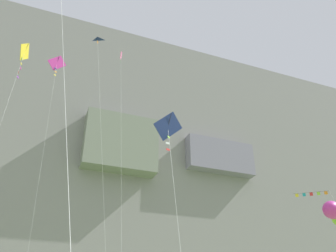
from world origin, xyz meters
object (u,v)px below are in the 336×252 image
kite_diamond_far_right (121,75)px  kite_diamond_upper_left (23,56)px  kite_diamond_low_right (169,134)px  kite_diamond_mid_left (56,70)px  kite_delta_low_center (98,57)px  kite_banner_upper_right (325,213)px

kite_diamond_far_right → kite_diamond_upper_left: (-9.78, -4.72, -4.02)m
kite_diamond_far_right → kite_diamond_upper_left: kite_diamond_far_right is taller
kite_diamond_far_right → kite_diamond_low_right: bearing=-94.0°
kite_diamond_far_right → kite_diamond_mid_left: 7.03m
kite_delta_low_center → kite_diamond_mid_left: (-3.85, 2.70, -0.77)m
kite_diamond_upper_left → kite_diamond_low_right: (8.51, -13.35, -12.76)m
kite_diamond_upper_left → kite_diamond_mid_left: size_ratio=0.89×
kite_diamond_far_right → kite_diamond_mid_left: kite_diamond_far_right is taller
kite_diamond_far_right → kite_diamond_mid_left: (-6.94, 0.33, -1.02)m
kite_delta_low_center → kite_diamond_mid_left: size_ratio=1.05×
kite_delta_low_center → kite_diamond_low_right: bearing=-83.4°
kite_diamond_far_right → kite_delta_low_center: bearing=-142.5°
kite_diamond_low_right → kite_banner_upper_right: (20.53, 11.95, 1.37)m
kite_diamond_far_right → kite_diamond_low_right: kite_diamond_far_right is taller
kite_delta_low_center → kite_diamond_low_right: 22.86m
kite_diamond_low_right → kite_diamond_mid_left: bearing=107.1°
kite_diamond_upper_left → kite_diamond_mid_left: (2.83, 5.05, 3.00)m
kite_diamond_low_right → kite_banner_upper_right: bearing=30.2°
kite_diamond_upper_left → kite_diamond_far_right: bearing=25.8°
kite_delta_low_center → kite_diamond_far_right: bearing=37.5°
kite_diamond_upper_left → kite_diamond_low_right: bearing=-57.5°
kite_banner_upper_right → kite_delta_low_center: bearing=170.5°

